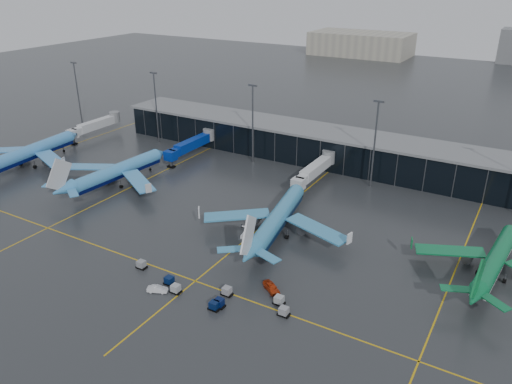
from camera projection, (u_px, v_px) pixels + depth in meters
The scene contains 13 objects.
ground at pixel (199, 238), 118.03m from camera, with size 600.00×600.00×0.00m, color #282B2D.
terminal_pier at pixel (310, 143), 164.57m from camera, with size 142.00×17.00×10.70m.
jet_bridges at pixel (191, 145), 166.13m from camera, with size 94.00×27.50×7.20m.
flood_masts at pixel (310, 131), 149.39m from camera, with size 203.00×0.50×25.50m.
taxi_lines at pixel (258, 229), 121.75m from camera, with size 220.00×120.00×0.02m.
airliner_klm_west at pixel (29, 144), 159.01m from camera, with size 40.24×45.83×14.08m, color #4394DD, non-canonical shape.
airliner_arkefly at pixel (117, 163), 144.96m from camera, with size 37.52×42.73×13.13m, color #4196D8, non-canonical shape.
airliner_klm_near at pixel (278, 208), 117.53m from camera, with size 37.84×43.10×13.24m, color #3B90C1, non-canonical shape.
airliner_aer_lingus at pixel (498, 250), 101.44m from camera, with size 33.58×38.24×11.75m, color #0D6E3D, non-canonical shape.
baggage_carts at pixel (212, 293), 96.66m from camera, with size 35.61×9.11×1.70m.
mobile_airstair at pixel (247, 234), 118.20m from camera, with size 2.74×3.54×3.45m.
service_van_red at pixel (271, 287), 98.30m from camera, with size 1.92×4.76×1.62m, color #B3300D.
service_van_white at pixel (157, 289), 97.95m from camera, with size 1.41×4.04×1.33m, color silver.
Camera 1 is at (63.82, -82.23, 58.24)m, focal length 35.00 mm.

